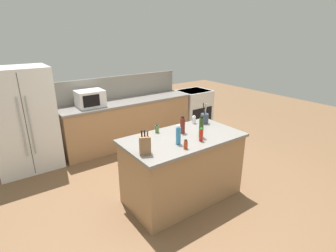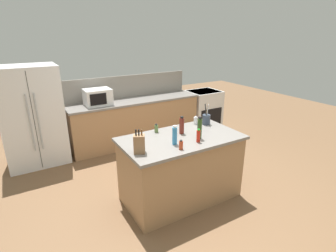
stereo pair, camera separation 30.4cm
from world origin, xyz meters
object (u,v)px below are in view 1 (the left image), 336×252
vinegar_bottle (183,125)px  spice_jar_oregano (157,129)px  range_oven (194,108)px  refrigerator (23,120)px  knife_block (145,145)px  utensil_crock (205,118)px  microwave (90,98)px  salt_shaker (194,120)px  spice_jar_paprika (186,144)px  hot_sauce_bottle (201,135)px  olive_oil_bottle (201,127)px  dish_soap_bottle (178,135)px

vinegar_bottle → spice_jar_oregano: size_ratio=2.04×
range_oven → spice_jar_oregano: bearing=-141.1°
refrigerator → spice_jar_oregano: (1.43, -1.92, 0.12)m
knife_block → utensil_crock: bearing=43.2°
utensil_crock → spice_jar_oregano: utensil_crock is taller
microwave → salt_shaker: bearing=-63.1°
spice_jar_paprika → hot_sauce_bottle: hot_sauce_bottle is taller
salt_shaker → utensil_crock: bearing=-34.8°
knife_block → salt_shaker: size_ratio=2.37×
range_oven → spice_jar_paprika: spice_jar_paprika is taller
utensil_crock → vinegar_bottle: 0.55m
vinegar_bottle → olive_oil_bottle: size_ratio=0.82×
refrigerator → spice_jar_oregano: bearing=-53.3°
range_oven → vinegar_bottle: vinegar_bottle is taller
microwave → olive_oil_bottle: (0.65, -2.35, -0.01)m
spice_jar_paprika → spice_jar_oregano: bearing=88.7°
range_oven → utensil_crock: (-1.50, -1.96, 0.56)m
refrigerator → olive_oil_bottle: bearing=-53.0°
spice_jar_paprika → spice_jar_oregano: (0.01, 0.65, 0.00)m
refrigerator → salt_shaker: refrigerator is taller
olive_oil_bottle → spice_jar_oregano: size_ratio=2.48×
utensil_crock → spice_jar_paprika: bearing=-146.1°
refrigerator → hot_sauce_bottle: (1.72, -2.49, 0.15)m
range_oven → olive_oil_bottle: bearing=-129.3°
spice_jar_oregano → vinegar_bottle: bearing=-38.1°
spice_jar_paprika → hot_sauce_bottle: (0.31, 0.07, 0.03)m
refrigerator → spice_jar_oregano: size_ratio=14.51×
hot_sauce_bottle → vinegar_bottle: 0.36m
refrigerator → knife_block: bearing=-68.6°
spice_jar_paprika → olive_oil_bottle: bearing=22.2°
dish_soap_bottle → hot_sauce_bottle: size_ratio=1.41×
microwave → spice_jar_oregano: bearing=-81.8°
knife_block → salt_shaker: knife_block is taller
utensil_crock → spice_jar_oregano: (-0.81, 0.09, -0.03)m
knife_block → salt_shaker: (1.16, 0.48, -0.06)m
utensil_crock → dish_soap_bottle: bearing=-154.2°
range_oven → spice_jar_paprika: size_ratio=7.86×
range_oven → vinegar_bottle: bearing=-134.2°
olive_oil_bottle → microwave: bearing=105.5°
salt_shaker → refrigerator: bearing=137.7°
salt_shaker → vinegar_bottle: bearing=-151.3°
range_oven → hot_sauce_bottle: (-2.01, -2.44, 0.56)m
dish_soap_bottle → vinegar_bottle: bearing=43.5°
utensil_crock → microwave: bearing=118.9°
microwave → knife_block: microwave is taller
dish_soap_bottle → olive_oil_bottle: bearing=-0.1°
salt_shaker → olive_oil_bottle: 0.57m
refrigerator → microwave: (1.16, -0.05, 0.22)m
microwave → hot_sauce_bottle: microwave is taller
vinegar_bottle → spice_jar_oregano: 0.36m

